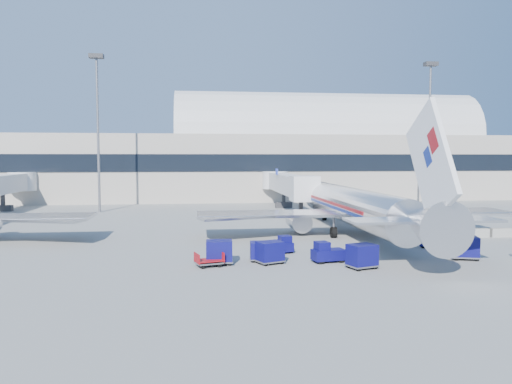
{
  "coord_description": "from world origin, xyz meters",
  "views": [
    {
      "loc": [
        -6.07,
        -44.12,
        7.98
      ],
      "look_at": [
        -0.04,
        6.0,
        4.45
      ],
      "focal_mm": 35.0,
      "sensor_mm": 36.0,
      "label": 1
    }
  ],
  "objects": [
    {
      "name": "airliner_main",
      "position": [
        10.0,
        4.51,
        2.93
      ],
      "size": [
        32.0,
        37.26,
        12.07
      ],
      "color": "silver",
      "rests_on": "ground"
    },
    {
      "name": "cart_train_a",
      "position": [
        -0.62,
        -7.6,
        0.89
      ],
      "size": [
        2.3,
        2.06,
        1.67
      ],
      "rotation": [
        0.0,
        0.0,
        0.39
      ],
      "color": "#0B0A51",
      "rests_on": "ground"
    },
    {
      "name": "cart_train_c",
      "position": [
        -4.4,
        -7.33,
        0.95
      ],
      "size": [
        2.08,
        1.62,
        1.78
      ],
      "rotation": [
        0.0,
        0.0,
        -0.04
      ],
      "color": "#0B0A51",
      "rests_on": "ground"
    },
    {
      "name": "tug_lead",
      "position": [
        3.76,
        -7.61,
        0.73
      ],
      "size": [
        2.63,
        1.65,
        1.6
      ],
      "rotation": [
        0.0,
        0.0,
        0.18
      ],
      "color": "#0B0A51",
      "rests_on": "ground"
    },
    {
      "name": "cart_solo_near",
      "position": [
        5.69,
        -9.99,
        0.93
      ],
      "size": [
        2.37,
        2.07,
        1.75
      ],
      "rotation": [
        0.0,
        0.0,
        0.33
      ],
      "color": "#0B0A51",
      "rests_on": "ground"
    },
    {
      "name": "terminal",
      "position": [
        -13.6,
        55.96,
        7.52
      ],
      "size": [
        170.0,
        28.15,
        21.0
      ],
      "color": "#B2AA9E",
      "rests_on": "ground"
    },
    {
      "name": "jetbridge_near",
      "position": [
        7.6,
        30.81,
        3.93
      ],
      "size": [
        4.4,
        27.5,
        6.25
      ],
      "color": "silver",
      "rests_on": "ground"
    },
    {
      "name": "barrier_near",
      "position": [
        18.0,
        2.0,
        0.45
      ],
      "size": [
        3.0,
        0.55,
        0.9
      ],
      "primitive_type": "cube",
      "color": "#9E9E96",
      "rests_on": "ground"
    },
    {
      "name": "cart_train_b",
      "position": [
        -1.18,
        -6.61,
        0.8
      ],
      "size": [
        1.78,
        1.4,
        1.5
      ],
      "rotation": [
        0.0,
        0.0,
        -0.06
      ],
      "color": "#0B0A51",
      "rests_on": "ground"
    },
    {
      "name": "tug_left",
      "position": [
        1.14,
        -3.19,
        0.66
      ],
      "size": [
        1.62,
        2.43,
        1.45
      ],
      "rotation": [
        0.0,
        0.0,
        1.82
      ],
      "color": "#0B0A51",
      "rests_on": "ground"
    },
    {
      "name": "cart_open_red",
      "position": [
        -5.16,
        -8.1,
        0.38
      ],
      "size": [
        2.26,
        1.87,
        0.52
      ],
      "rotation": [
        0.0,
        0.0,
        0.28
      ],
      "color": "slate",
      "rests_on": "ground"
    },
    {
      "name": "mast_west",
      "position": [
        -20.0,
        30.0,
        14.79
      ],
      "size": [
        2.0,
        1.2,
        22.6
      ],
      "color": "slate",
      "rests_on": "ground"
    },
    {
      "name": "tug_right",
      "position": [
        14.49,
        -3.12,
        0.66
      ],
      "size": [
        2.37,
        2.36,
        1.45
      ],
      "rotation": [
        0.0,
        0.0,
        -0.78
      ],
      "color": "#0B0A51",
      "rests_on": "ground"
    },
    {
      "name": "barrier_far",
      "position": [
        24.6,
        2.0,
        0.45
      ],
      "size": [
        3.0,
        0.55,
        0.9
      ],
      "primitive_type": "cube",
      "color": "#9E9E96",
      "rests_on": "ground"
    },
    {
      "name": "cart_solo_far",
      "position": [
        14.69,
        -7.86,
        0.97
      ],
      "size": [
        2.4,
        2.06,
        1.81
      ],
      "rotation": [
        0.0,
        0.0,
        -0.27
      ],
      "color": "#0B0A51",
      "rests_on": "ground"
    },
    {
      "name": "mast_east",
      "position": [
        30.0,
        30.0,
        14.79
      ],
      "size": [
        2.0,
        1.2,
        22.6
      ],
      "color": "slate",
      "rests_on": "ground"
    },
    {
      "name": "barrier_mid",
      "position": [
        21.3,
        2.0,
        0.45
      ],
      "size": [
        3.0,
        0.55,
        0.9
      ],
      "primitive_type": "cube",
      "color": "#9E9E96",
      "rests_on": "ground"
    },
    {
      "name": "ground",
      "position": [
        0.0,
        0.0,
        0.0
      ],
      "size": [
        260.0,
        260.0,
        0.0
      ],
      "primitive_type": "plane",
      "color": "gray",
      "rests_on": "ground"
    }
  ]
}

